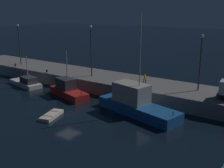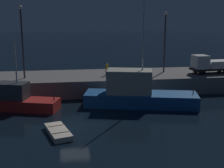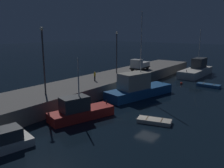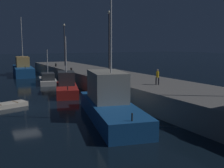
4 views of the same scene
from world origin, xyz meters
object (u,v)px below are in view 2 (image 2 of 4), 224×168
object	(u,v)px
fishing_boat_white	(137,93)
lamp_post_east	(22,37)
rowboat_white_mid	(58,132)
utility_truck	(210,64)
lamp_post_central	(165,37)
dockworker	(107,68)
fishing_boat_orange	(18,100)

from	to	relation	value
fishing_boat_white	lamp_post_east	bearing A→B (deg)	152.24
rowboat_white_mid	utility_truck	bearing A→B (deg)	35.05
rowboat_white_mid	lamp_post_central	bearing A→B (deg)	48.25
utility_truck	dockworker	world-z (taller)	utility_truck
lamp_post_east	lamp_post_central	world-z (taller)	lamp_post_east
fishing_boat_orange	utility_truck	xyz separation A→B (m)	(23.00, 5.81, 2.16)
utility_truck	dockworker	size ratio (longest dim) A/B	3.45
fishing_boat_orange	utility_truck	bearing A→B (deg)	14.17
fishing_boat_white	dockworker	size ratio (longest dim) A/B	8.05
dockworker	rowboat_white_mid	bearing A→B (deg)	-112.61
fishing_boat_white	lamp_post_central	bearing A→B (deg)	55.72
fishing_boat_orange	lamp_post_east	size ratio (longest dim) A/B	0.95
rowboat_white_mid	utility_truck	size ratio (longest dim) A/B	0.73
fishing_boat_white	fishing_boat_orange	world-z (taller)	fishing_boat_white
fishing_boat_white	fishing_boat_orange	xyz separation A→B (m)	(-12.08, 0.40, -0.39)
lamp_post_east	lamp_post_central	size ratio (longest dim) A/B	1.08
lamp_post_east	dockworker	distance (m)	10.65
lamp_post_central	fishing_boat_orange	bearing A→B (deg)	-156.66
rowboat_white_mid	dockworker	world-z (taller)	dockworker
rowboat_white_mid	lamp_post_central	xyz separation A→B (m)	(13.37, 14.98, 6.33)
dockworker	fishing_boat_white	bearing A→B (deg)	-71.49
fishing_boat_orange	lamp_post_east	distance (m)	8.37
fishing_boat_white	lamp_post_east	xyz separation A→B (m)	(-12.12, 6.38, 5.48)
rowboat_white_mid	lamp_post_east	world-z (taller)	lamp_post_east
fishing_boat_orange	dockworker	distance (m)	11.83
fishing_boat_orange	rowboat_white_mid	xyz separation A→B (m)	(4.13, -7.43, -0.79)
fishing_boat_orange	dockworker	xyz separation A→B (m)	(9.84, 6.28, 1.90)
lamp_post_east	dockworker	bearing A→B (deg)	1.80
rowboat_white_mid	lamp_post_central	world-z (taller)	lamp_post_central
fishing_boat_orange	dockworker	world-z (taller)	fishing_boat_orange
fishing_boat_orange	rowboat_white_mid	distance (m)	8.54
lamp_post_central	dockworker	xyz separation A→B (m)	(-7.66, -1.27, -3.64)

